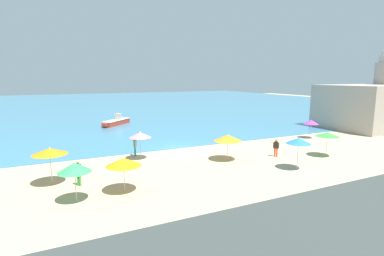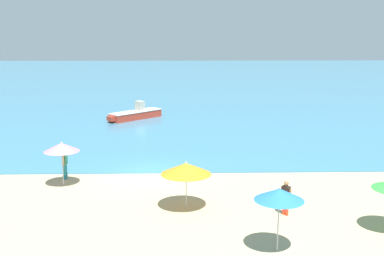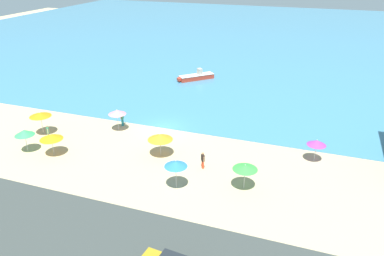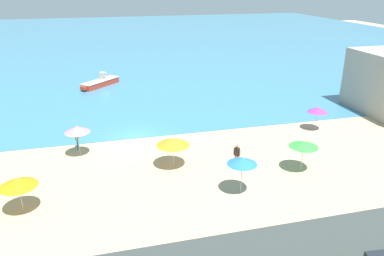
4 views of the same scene
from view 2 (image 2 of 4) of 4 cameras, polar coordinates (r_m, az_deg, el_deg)
ground_plane at (r=28.40m, az=-5.16°, el=-5.41°), size 160.00×160.00×0.00m
sea at (r=82.55m, az=-2.74°, el=5.70°), size 150.00×110.00×0.05m
beach_umbrella_0 at (r=18.27m, az=10.29°, el=-7.76°), size 1.88×1.88×2.55m
beach_umbrella_1 at (r=22.34m, az=-0.71°, el=-4.84°), size 2.36×2.36×2.28m
beach_umbrella_6 at (r=26.49m, az=-15.20°, el=-2.21°), size 1.88×1.88×2.44m
bather_0 at (r=22.28m, az=11.07°, el=-7.92°), size 0.40×0.46×1.61m
bather_2 at (r=27.95m, az=-14.84°, el=-3.89°), size 0.26×0.57×1.78m
skiff_nearshore at (r=45.72m, az=-6.71°, el=1.62°), size 4.88×4.85×1.65m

